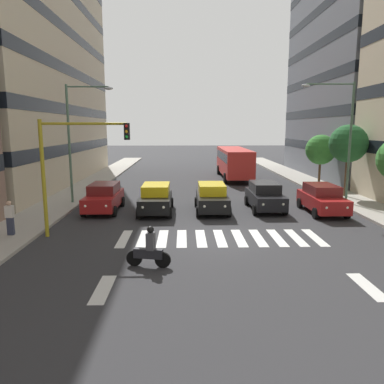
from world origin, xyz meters
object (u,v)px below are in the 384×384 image
at_px(motorcycle_with_rider, 149,250).
at_px(traffic_light_gantry, 68,159).
at_px(street_lamp_right, 76,132).
at_px(bus_behind_traffic, 234,160).
at_px(pedestrian_waiting, 10,217).
at_px(car_2, 212,197).
at_px(car_3, 156,198).
at_px(street_lamp_left, 343,130).
at_px(street_tree_1, 348,144).
at_px(car_0, 322,199).
at_px(street_tree_2, 321,150).
at_px(car_4, 104,197).
at_px(car_1, 265,196).

distance_m(motorcycle_with_rider, traffic_light_gantry, 6.48).
bearing_deg(traffic_light_gantry, street_lamp_right, -77.33).
xyz_separation_m(bus_behind_traffic, pedestrian_waiting, (13.23, 20.51, -0.86)).
bearing_deg(motorcycle_with_rider, car_2, -108.20).
bearing_deg(pedestrian_waiting, car_3, -141.26).
bearing_deg(street_lamp_left, street_tree_1, -122.49).
bearing_deg(street_lamp_right, pedestrian_waiting, 82.04).
height_order(car_0, car_2, same).
bearing_deg(street_tree_2, street_lamp_left, 79.09).
distance_m(bus_behind_traffic, traffic_light_gantry, 22.92).
relative_size(car_0, car_3, 1.00).
bearing_deg(car_3, street_tree_1, -162.13).
distance_m(bus_behind_traffic, street_lamp_right, 17.88).
xyz_separation_m(car_2, motorcycle_with_rider, (3.02, 9.18, -0.24)).
bearing_deg(street_tree_1, car_2, 22.51).
distance_m(car_4, traffic_light_gantry, 6.09).
distance_m(car_2, pedestrian_waiting, 11.20).
height_order(car_3, street_lamp_right, street_lamp_right).
distance_m(car_2, motorcycle_with_rider, 9.66).
xyz_separation_m(car_1, traffic_light_gantry, (10.46, 5.60, 2.80)).
relative_size(car_0, car_2, 1.00).
bearing_deg(street_tree_1, traffic_light_gantry, 28.49).
bearing_deg(street_tree_2, car_1, 53.22).
height_order(car_4, motorcycle_with_rider, car_4).
relative_size(car_2, street_lamp_right, 0.58).
relative_size(car_0, street_lamp_left, 0.57).
relative_size(car_1, car_2, 1.00).
height_order(car_0, car_1, same).
xyz_separation_m(car_0, car_3, (10.07, -0.34, 0.00)).
distance_m(car_1, street_tree_1, 8.29).
bearing_deg(motorcycle_with_rider, car_4, -68.91).
bearing_deg(pedestrian_waiting, motorcycle_with_rider, 150.64).
bearing_deg(car_2, pedestrian_waiting, 28.43).
relative_size(car_4, pedestrian_waiting, 2.72).
height_order(car_2, car_3, same).
bearing_deg(motorcycle_with_rider, street_lamp_right, -63.59).
distance_m(car_0, street_lamp_right, 16.19).
relative_size(traffic_light_gantry, street_tree_2, 1.26).
xyz_separation_m(car_2, car_4, (6.65, -0.25, 0.00)).
relative_size(bus_behind_traffic, street_lamp_left, 1.34).
bearing_deg(street_lamp_right, traffic_light_gantry, 102.67).
bearing_deg(motorcycle_with_rider, street_lamp_left, -136.51).
relative_size(car_3, pedestrian_waiting, 2.72).
distance_m(car_0, street_tree_2, 10.78).
height_order(car_3, bus_behind_traffic, bus_behind_traffic).
distance_m(car_1, pedestrian_waiting, 14.45).
xyz_separation_m(car_2, street_tree_2, (-10.10, -9.44, 2.34)).
xyz_separation_m(car_3, street_tree_1, (-13.53, -4.36, 3.09)).
relative_size(car_4, traffic_light_gantry, 0.81).
relative_size(street_lamp_right, street_tree_2, 1.76).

